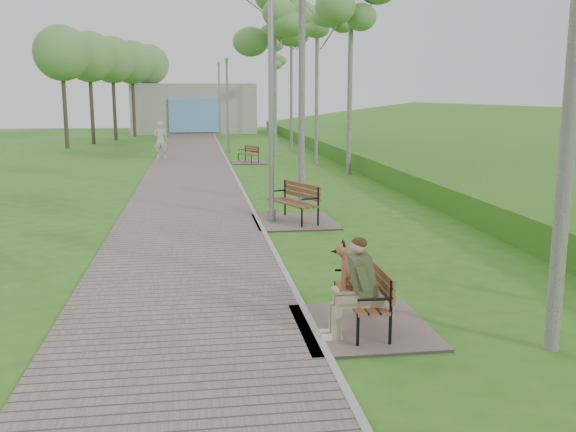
# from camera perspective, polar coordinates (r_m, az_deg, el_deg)

# --- Properties ---
(walkway) EXTENTS (3.50, 67.00, 0.04)m
(walkway) POSITION_cam_1_polar(r_m,az_deg,el_deg) (25.22, -8.72, 3.52)
(walkway) COLOR #705F5B
(walkway) RESTS_ON ground
(kerb) EXTENTS (0.10, 67.00, 0.05)m
(kerb) POSITION_cam_1_polar(r_m,az_deg,el_deg) (25.27, -4.75, 3.64)
(kerb) COLOR #999993
(kerb) RESTS_ON ground
(embankment) EXTENTS (14.00, 70.00, 1.60)m
(embankment) POSITION_cam_1_polar(r_m,az_deg,el_deg) (27.32, 21.52, 3.40)
(embankment) COLOR #4F892B
(embankment) RESTS_ON ground
(building_north) EXTENTS (10.00, 5.20, 4.00)m
(building_north) POSITION_cam_1_polar(r_m,az_deg,el_deg) (54.52, -8.34, 9.43)
(building_north) COLOR #9E9E99
(building_north) RESTS_ON ground
(bench_main) EXTENTS (1.78, 1.98, 1.55)m
(bench_main) POSITION_cam_1_polar(r_m,az_deg,el_deg) (8.72, 6.24, -7.33)
(bench_main) COLOR #705F5B
(bench_main) RESTS_ON ground
(bench_second) EXTENTS (1.98, 2.20, 1.22)m
(bench_second) POSITION_cam_1_polar(r_m,az_deg,el_deg) (15.91, 0.46, 0.22)
(bench_second) COLOR #705F5B
(bench_second) RESTS_ON ground
(bench_third) EXTENTS (1.59, 1.76, 0.97)m
(bench_third) POSITION_cam_1_polar(r_m,az_deg,el_deg) (30.11, -3.54, 5.08)
(bench_third) COLOR #705F5B
(bench_third) RESTS_ON ground
(lamp_post_second) EXTENTS (0.22, 0.22, 5.63)m
(lamp_post_second) POSITION_cam_1_polar(r_m,az_deg,el_deg) (15.73, -1.52, 8.91)
(lamp_post_second) COLOR gray
(lamp_post_second) RESTS_ON ground
(lamp_post_third) EXTENTS (0.20, 0.20, 5.05)m
(lamp_post_third) POSITION_cam_1_polar(r_m,az_deg,el_deg) (35.31, -5.42, 9.43)
(lamp_post_third) COLOR gray
(lamp_post_third) RESTS_ON ground
(lamp_post_far) EXTENTS (0.21, 0.21, 5.39)m
(lamp_post_far) POSITION_cam_1_polar(r_m,az_deg,el_deg) (46.32, -6.11, 9.91)
(lamp_post_far) COLOR gray
(lamp_post_far) RESTS_ON ground
(pedestrian_near) EXTENTS (0.73, 0.52, 1.86)m
(pedestrian_near) POSITION_cam_1_polar(r_m,az_deg,el_deg) (32.49, -11.24, 6.64)
(pedestrian_near) COLOR white
(pedestrian_near) RESTS_ON ground
(birch_mid_c) EXTENTS (2.36, 2.36, 8.52)m
(birch_mid_c) POSITION_cam_1_polar(r_m,az_deg,el_deg) (29.09, 2.62, 17.75)
(birch_mid_c) COLOR silver
(birch_mid_c) RESTS_ON ground
(birch_far_b) EXTENTS (2.71, 2.71, 8.96)m
(birch_far_b) POSITION_cam_1_polar(r_m,az_deg,el_deg) (33.48, -1.19, 17.43)
(birch_far_b) COLOR silver
(birch_far_b) RESTS_ON ground
(birch_far_c) EXTENTS (2.68, 2.68, 9.18)m
(birch_far_c) POSITION_cam_1_polar(r_m,az_deg,el_deg) (36.21, 0.30, 17.20)
(birch_far_c) COLOR silver
(birch_far_c) RESTS_ON ground
(birch_distant_b) EXTENTS (2.21, 2.21, 8.48)m
(birch_distant_b) POSITION_cam_1_polar(r_m,az_deg,el_deg) (49.94, -1.20, 14.78)
(birch_distant_b) COLOR silver
(birch_distant_b) RESTS_ON ground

